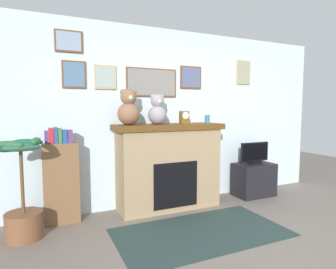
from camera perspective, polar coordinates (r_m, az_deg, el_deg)
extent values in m
plane|color=slate|center=(3.11, 20.39, -22.56)|extent=(12.00, 12.00, 0.00)
cube|color=silver|center=(4.40, 2.26, 3.49)|extent=(5.20, 0.12, 2.60)
cube|color=brown|center=(4.15, -3.28, 10.45)|extent=(0.77, 0.02, 0.41)
cube|color=slate|center=(4.14, -3.23, 10.47)|extent=(0.73, 0.00, 0.37)
cube|color=brown|center=(4.43, 4.64, 11.43)|extent=(0.36, 0.02, 0.34)
cube|color=#4F587B|center=(4.42, 4.71, 11.44)|extent=(0.32, 0.00, 0.30)
cube|color=brown|center=(3.90, -18.47, 11.44)|extent=(0.30, 0.02, 0.35)
cube|color=slate|center=(3.89, -18.46, 11.46)|extent=(0.26, 0.00, 0.31)
cube|color=tan|center=(5.01, 15.02, 12.03)|extent=(0.27, 0.02, 0.39)
cube|color=gray|center=(5.00, 15.11, 12.04)|extent=(0.23, 0.00, 0.35)
cube|color=brown|center=(3.96, -19.46, 17.38)|extent=(0.34, 0.02, 0.27)
cube|color=#8195AF|center=(3.95, -19.44, 17.41)|extent=(0.30, 0.00, 0.23)
cube|color=tan|center=(3.96, -12.52, 11.26)|extent=(0.29, 0.02, 0.32)
cube|color=#91A59A|center=(3.95, -12.49, 11.28)|extent=(0.25, 0.00, 0.28)
cube|color=#977E5B|center=(4.08, 0.12, -6.99)|extent=(1.45, 0.47, 1.14)
cube|color=#593716|center=(4.00, 0.12, 1.57)|extent=(1.57, 0.53, 0.08)
cube|color=black|center=(3.91, 1.61, -10.19)|extent=(0.65, 0.02, 0.63)
cube|color=brown|center=(3.79, -20.77, -9.27)|extent=(0.42, 0.16, 1.01)
cube|color=#4F346C|center=(3.68, -23.41, -0.53)|extent=(0.04, 0.13, 0.16)
cube|color=#AE242F|center=(3.68, -22.60, -0.25)|extent=(0.06, 0.13, 0.19)
cube|color=#324588|center=(3.69, -21.77, -0.15)|extent=(0.04, 0.13, 0.20)
cube|color=#35763B|center=(3.69, -21.05, -0.22)|extent=(0.04, 0.13, 0.18)
cube|color=#234690|center=(3.69, -20.19, -0.36)|extent=(0.06, 0.13, 0.16)
cube|color=#5D3570|center=(3.70, -19.22, -0.35)|extent=(0.06, 0.13, 0.16)
cylinder|color=brown|center=(3.63, -27.09, -16.08)|extent=(0.39, 0.39, 0.30)
cylinder|color=brown|center=(3.48, -27.44, -8.09)|extent=(0.04, 0.04, 0.74)
ellipsoid|color=#296632|center=(3.40, -25.16, -1.23)|extent=(0.13, 0.37, 0.08)
ellipsoid|color=#17553D|center=(3.57, -26.70, -1.44)|extent=(0.37, 0.22, 0.08)
ellipsoid|color=#1B6537|center=(3.55, -29.09, -2.43)|extent=(0.35, 0.30, 0.08)
ellipsoid|color=#29603C|center=(3.33, -29.45, -1.79)|extent=(0.33, 0.32, 0.08)
ellipsoid|color=#285A3F|center=(3.25, -27.47, -2.37)|extent=(0.37, 0.15, 0.08)
cube|color=black|center=(4.92, 16.96, -8.71)|extent=(0.64, 0.40, 0.54)
cube|color=black|center=(4.86, 17.05, -5.40)|extent=(0.20, 0.14, 0.04)
cube|color=black|center=(4.83, 17.10, -3.36)|extent=(0.54, 0.03, 0.31)
cube|color=black|center=(4.82, 17.24, -3.38)|extent=(0.50, 0.00, 0.27)
cube|color=#283A38|center=(3.49, 6.75, -19.02)|extent=(1.98, 1.08, 0.01)
cylinder|color=teal|center=(4.28, 7.94, 3.12)|extent=(0.08, 0.08, 0.12)
cube|color=brown|center=(4.08, 3.29, 3.48)|extent=(0.12, 0.09, 0.18)
cylinder|color=white|center=(4.04, 3.60, 3.88)|extent=(0.10, 0.01, 0.10)
sphere|color=brown|center=(3.77, -7.96, 4.16)|extent=(0.30, 0.30, 0.30)
sphere|color=brown|center=(3.77, -8.01, 7.54)|extent=(0.21, 0.21, 0.21)
sphere|color=brown|center=(3.75, -9.12, 8.51)|extent=(0.07, 0.07, 0.07)
sphere|color=brown|center=(3.79, -6.93, 8.50)|extent=(0.07, 0.07, 0.07)
sphere|color=beige|center=(3.69, -7.63, 7.43)|extent=(0.06, 0.06, 0.06)
sphere|color=gray|center=(3.90, -2.17, 3.96)|extent=(0.26, 0.26, 0.26)
sphere|color=gray|center=(3.90, -2.18, 6.81)|extent=(0.19, 0.19, 0.19)
sphere|color=gray|center=(3.88, -3.08, 7.64)|extent=(0.07, 0.07, 0.07)
sphere|color=gray|center=(3.93, -1.30, 7.62)|extent=(0.07, 0.07, 0.07)
sphere|color=beige|center=(3.83, -1.76, 6.71)|extent=(0.06, 0.06, 0.06)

